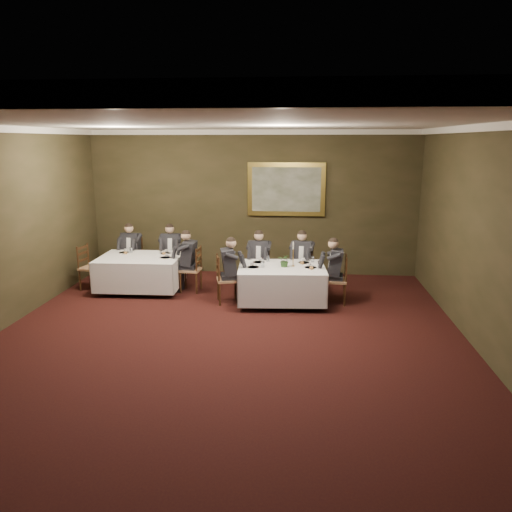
% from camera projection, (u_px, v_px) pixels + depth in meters
% --- Properties ---
extents(ground, '(10.00, 10.00, 0.00)m').
position_uv_depth(ground, '(222.00, 355.00, 7.75)').
color(ground, black).
rests_on(ground, ground).
extents(ceiling, '(8.00, 10.00, 0.10)m').
position_uv_depth(ceiling, '(218.00, 122.00, 6.96)').
color(ceiling, silver).
rests_on(ceiling, back_wall).
extents(back_wall, '(8.00, 0.10, 3.50)m').
position_uv_depth(back_wall, '(253.00, 203.00, 12.20)').
color(back_wall, '#2C2A16').
rests_on(back_wall, ground).
extents(front_wall, '(8.00, 0.10, 3.50)m').
position_uv_depth(front_wall, '(59.00, 447.00, 2.50)').
color(front_wall, '#2C2A16').
rests_on(front_wall, ground).
extents(right_wall, '(0.10, 10.00, 3.50)m').
position_uv_depth(right_wall, '(501.00, 250.00, 7.00)').
color(right_wall, '#2C2A16').
rests_on(right_wall, ground).
extents(crown_molding, '(8.00, 10.00, 0.12)m').
position_uv_depth(crown_molding, '(218.00, 126.00, 6.97)').
color(crown_molding, white).
rests_on(crown_molding, back_wall).
extents(table_main, '(1.84, 1.45, 0.67)m').
position_uv_depth(table_main, '(282.00, 282.00, 10.13)').
color(table_main, black).
rests_on(table_main, ground).
extents(table_second, '(1.81, 1.40, 0.67)m').
position_uv_depth(table_second, '(141.00, 270.00, 11.01)').
color(table_second, black).
rests_on(table_second, ground).
extents(chair_main_backleft, '(0.47, 0.45, 1.00)m').
position_uv_depth(chair_main_backleft, '(259.00, 277.00, 11.06)').
color(chair_main_backleft, '#956F4C').
rests_on(chair_main_backleft, ground).
extents(diner_main_backleft, '(0.44, 0.50, 1.35)m').
position_uv_depth(diner_main_backleft, '(259.00, 268.00, 11.00)').
color(diner_main_backleft, black).
rests_on(diner_main_backleft, chair_main_backleft).
extents(chair_main_backright, '(0.51, 0.50, 1.00)m').
position_uv_depth(chair_main_backright, '(302.00, 278.00, 11.04)').
color(chair_main_backright, '#956F4C').
rests_on(chair_main_backright, ground).
extents(diner_main_backright, '(0.48, 0.55, 1.35)m').
position_uv_depth(diner_main_backright, '(302.00, 268.00, 10.98)').
color(diner_main_backright, black).
rests_on(diner_main_backright, chair_main_backright).
extents(chair_main_endleft, '(0.51, 0.53, 1.00)m').
position_uv_depth(chair_main_endleft, '(227.00, 289.00, 10.20)').
color(chair_main_endleft, '#956F4C').
rests_on(chair_main_endleft, ground).
extents(diner_main_endleft, '(0.56, 0.51, 1.35)m').
position_uv_depth(diner_main_endleft, '(228.00, 278.00, 10.15)').
color(diner_main_endleft, black).
rests_on(diner_main_endleft, chair_main_endleft).
extents(chair_main_endright, '(0.44, 0.46, 1.00)m').
position_uv_depth(chair_main_endright, '(336.00, 290.00, 10.14)').
color(chair_main_endright, '#956F4C').
rests_on(chair_main_endright, ground).
extents(diner_main_endright, '(0.50, 0.44, 1.35)m').
position_uv_depth(diner_main_endright, '(336.00, 279.00, 10.09)').
color(diner_main_endright, black).
rests_on(diner_main_endright, chair_main_endright).
extents(chair_sec_backleft, '(0.47, 0.46, 1.00)m').
position_uv_depth(chair_sec_backleft, '(133.00, 267.00, 11.96)').
color(chair_sec_backleft, '#956F4C').
rests_on(chair_sec_backleft, ground).
extents(diner_sec_backleft, '(0.44, 0.51, 1.35)m').
position_uv_depth(diner_sec_backleft, '(132.00, 258.00, 11.90)').
color(diner_sec_backleft, black).
rests_on(diner_sec_backleft, chair_sec_backleft).
extents(chair_sec_backright, '(0.48, 0.46, 1.00)m').
position_uv_depth(chair_sec_backright, '(172.00, 268.00, 11.90)').
color(chair_sec_backright, '#956F4C').
rests_on(chair_sec_backright, ground).
extents(diner_sec_backright, '(0.45, 0.52, 1.35)m').
position_uv_depth(diner_sec_backright, '(171.00, 259.00, 11.84)').
color(diner_sec_backright, black).
rests_on(diner_sec_backright, chair_sec_backright).
extents(chair_sec_endright, '(0.45, 0.47, 1.00)m').
position_uv_depth(chair_sec_endright, '(191.00, 279.00, 10.97)').
color(chair_sec_endright, '#956F4C').
rests_on(chair_sec_endright, ground).
extents(diner_sec_endright, '(0.50, 0.44, 1.35)m').
position_uv_depth(diner_sec_endright, '(191.00, 268.00, 10.92)').
color(diner_sec_endright, black).
rests_on(diner_sec_endright, chair_sec_endright).
extents(chair_sec_endleft, '(0.50, 0.51, 1.00)m').
position_uv_depth(chair_sec_endleft, '(92.00, 277.00, 11.12)').
color(chair_sec_endleft, '#956F4C').
rests_on(chair_sec_endleft, ground).
extents(centerpiece, '(0.31, 0.29, 0.28)m').
position_uv_depth(centerpiece, '(285.00, 260.00, 10.01)').
color(centerpiece, '#2D5926').
rests_on(centerpiece, table_main).
extents(candlestick, '(0.08, 0.08, 0.52)m').
position_uv_depth(candlestick, '(293.00, 257.00, 10.06)').
color(candlestick, '#B78A38').
rests_on(candlestick, table_main).
extents(place_setting_table_main, '(0.33, 0.31, 0.14)m').
position_uv_depth(place_setting_table_main, '(261.00, 260.00, 10.45)').
color(place_setting_table_main, white).
rests_on(place_setting_table_main, table_main).
extents(place_setting_table_second, '(0.33, 0.31, 0.14)m').
position_uv_depth(place_setting_table_second, '(127.00, 251.00, 11.34)').
color(place_setting_table_second, white).
rests_on(place_setting_table_second, table_second).
extents(painting, '(1.86, 0.09, 1.28)m').
position_uv_depth(painting, '(286.00, 189.00, 11.99)').
color(painting, gold).
rests_on(painting, back_wall).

